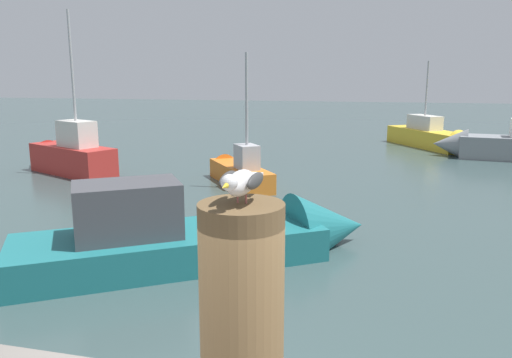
{
  "coord_description": "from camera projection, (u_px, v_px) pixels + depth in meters",
  "views": [
    {
      "loc": [
        0.84,
        -2.16,
        3.09
      ],
      "look_at": [
        0.33,
        -0.06,
        2.64
      ],
      "focal_mm": 35.04,
      "sensor_mm": 36.0,
      "label": 1
    }
  ],
  "objects": [
    {
      "name": "boat_orange",
      "position": [
        237.0,
        170.0,
        14.63
      ],
      "size": [
        2.86,
        3.51,
        3.78
      ],
      "color": "orange",
      "rests_on": "ground_plane"
    },
    {
      "name": "boat_teal",
      "position": [
        221.0,
        235.0,
        8.56
      ],
      "size": [
        5.98,
        4.66,
        1.85
      ],
      "color": "#1E7075",
      "rests_on": "ground_plane"
    },
    {
      "name": "boat_red",
      "position": [
        67.0,
        154.0,
        16.08
      ],
      "size": [
        4.15,
        2.63,
        5.03
      ],
      "color": "#B72D28",
      "rests_on": "ground_plane"
    },
    {
      "name": "boat_yellow",
      "position": [
        434.0,
        138.0,
        21.54
      ],
      "size": [
        3.75,
        5.16,
        3.85
      ],
      "color": "yellow",
      "rests_on": "ground_plane"
    },
    {
      "name": "boat_grey",
      "position": [
        505.0,
        146.0,
        18.75
      ],
      "size": [
        5.53,
        2.06,
        1.68
      ],
      "color": "gray",
      "rests_on": "ground_plane"
    },
    {
      "name": "mooring_post",
      "position": [
        242.0,
        319.0,
        2.09
      ],
      "size": [
        0.35,
        0.35,
        0.99
      ],
      "primitive_type": "cylinder",
      "color": "brown",
      "rests_on": "harbor_quay"
    },
    {
      "name": "seagull",
      "position": [
        240.0,
        182.0,
        1.96
      ],
      "size": [
        0.16,
        0.39,
        0.14
      ],
      "color": "#C66860",
      "rests_on": "mooring_post"
    }
  ]
}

